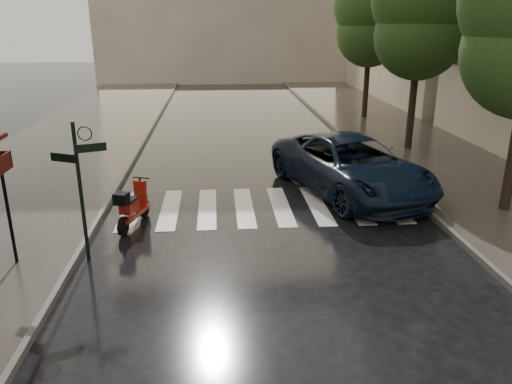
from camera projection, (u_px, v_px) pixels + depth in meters
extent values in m
plane|color=black|center=(120.00, 337.00, 8.40)|extent=(120.00, 120.00, 0.00)
cube|color=#38332D|center=(57.00, 156.00, 19.35)|extent=(6.00, 60.00, 0.12)
cube|color=#38332D|center=(425.00, 149.00, 20.46)|extent=(5.50, 60.00, 0.12)
cube|color=#595651|center=(136.00, 154.00, 19.57)|extent=(0.12, 60.00, 0.16)
cube|color=#595651|center=(359.00, 150.00, 20.24)|extent=(0.12, 60.00, 0.16)
cube|color=silver|center=(132.00, 210.00, 14.00)|extent=(0.50, 3.20, 0.01)
cube|color=silver|center=(170.00, 209.00, 14.08)|extent=(0.50, 3.20, 0.01)
cube|color=silver|center=(207.00, 208.00, 14.16)|extent=(0.50, 3.20, 0.01)
cube|color=silver|center=(244.00, 207.00, 14.23)|extent=(0.50, 3.20, 0.01)
cube|color=silver|center=(281.00, 206.00, 14.31)|extent=(0.50, 3.20, 0.01)
cube|color=silver|center=(317.00, 205.00, 14.39)|extent=(0.50, 3.20, 0.01)
cube|color=silver|center=(352.00, 204.00, 14.47)|extent=(0.50, 3.20, 0.01)
cube|color=silver|center=(388.00, 203.00, 14.55)|extent=(0.50, 3.20, 0.01)
cylinder|color=black|center=(8.00, 211.00, 10.37)|extent=(0.07, 0.07, 2.35)
cylinder|color=black|center=(81.00, 194.00, 10.63)|extent=(0.08, 0.08, 3.10)
cube|color=black|center=(90.00, 148.00, 10.33)|extent=(0.62, 0.26, 0.18)
cube|color=black|center=(63.00, 158.00, 10.35)|extent=(0.56, 0.29, 0.18)
cylinder|color=black|center=(413.00, 92.00, 19.65)|extent=(0.28, 0.28, 4.48)
sphere|color=#1F3915|center=(419.00, 35.00, 18.95)|extent=(3.40, 3.40, 3.40)
cylinder|color=black|center=(367.00, 75.00, 26.28)|extent=(0.28, 0.28, 4.37)
sphere|color=#1F3915|center=(370.00, 34.00, 25.60)|extent=(3.40, 3.40, 3.40)
sphere|color=#1F3915|center=(372.00, 6.00, 25.17)|extent=(3.80, 3.80, 3.80)
cylinder|color=black|center=(123.00, 226.00, 12.30)|extent=(0.23, 0.49, 0.48)
cylinder|color=black|center=(144.00, 208.00, 13.46)|extent=(0.23, 0.49, 0.48)
cube|color=maroon|center=(134.00, 214.00, 12.88)|extent=(0.64, 1.33, 0.10)
cube|color=maroon|center=(129.00, 206.00, 12.55)|extent=(0.44, 0.61, 0.28)
cube|color=maroon|center=(141.00, 194.00, 13.17)|extent=(0.34, 0.21, 0.75)
cylinder|color=black|center=(141.00, 178.00, 13.13)|extent=(0.45, 0.16, 0.04)
cube|color=black|center=(121.00, 199.00, 12.10)|extent=(0.39, 0.38, 0.28)
imported|color=black|center=(351.00, 165.00, 15.20)|extent=(4.62, 6.78, 1.72)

